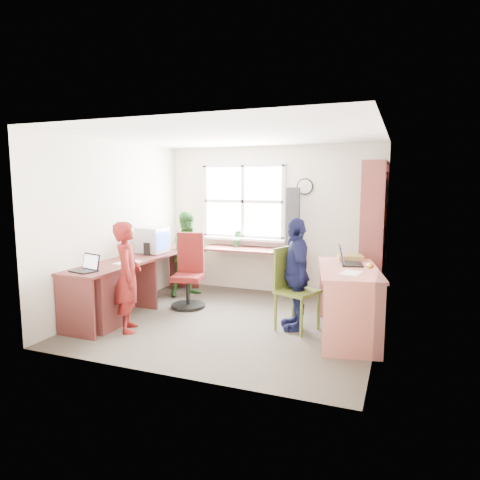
{
  "coord_description": "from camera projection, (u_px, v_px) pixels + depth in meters",
  "views": [
    {
      "loc": [
        2.04,
        -5.03,
        1.81
      ],
      "look_at": [
        0.0,
        0.25,
        1.05
      ],
      "focal_mm": 32.0,
      "sensor_mm": 36.0,
      "label": 1
    }
  ],
  "objects": [
    {
      "name": "cd_tower",
      "position": [
        293.0,
        219.0,
        6.68
      ],
      "size": [
        0.22,
        0.2,
        0.99
      ],
      "rotation": [
        0.0,
        0.0,
        0.11
      ],
      "color": "black",
      "rests_on": "l_desk"
    },
    {
      "name": "laptop_left",
      "position": [
        87.0,
        267.0,
        5.16
      ],
      "size": [
        0.35,
        0.31,
        0.21
      ],
      "rotation": [
        0.0,
        0.0,
        -0.24
      ],
      "color": "black",
      "rests_on": "l_desk"
    },
    {
      "name": "speaker_a",
      "position": [
        148.0,
        249.0,
        6.3
      ],
      "size": [
        0.11,
        0.11,
        0.19
      ],
      "rotation": [
        0.0,
        0.0,
        0.17
      ],
      "color": "black",
      "rests_on": "l_desk"
    },
    {
      "name": "paper_b",
      "position": [
        351.0,
        273.0,
        4.7
      ],
      "size": [
        0.25,
        0.32,
        0.0
      ],
      "rotation": [
        0.0,
        0.0,
        -0.21
      ],
      "color": "white",
      "rests_on": "right_desk"
    },
    {
      "name": "crt_monitor",
      "position": [
        152.0,
        240.0,
        6.45
      ],
      "size": [
        0.42,
        0.38,
        0.39
      ],
      "rotation": [
        0.0,
        0.0,
        -0.08
      ],
      "color": "#AFB0B4",
      "rests_on": "l_desk"
    },
    {
      "name": "laptop_right",
      "position": [
        348.0,
        260.0,
        5.16
      ],
      "size": [
        0.34,
        0.39,
        0.23
      ],
      "rotation": [
        0.0,
        0.0,
        1.77
      ],
      "color": "black",
      "rests_on": "right_desk"
    },
    {
      "name": "right_desk",
      "position": [
        348.0,
        287.0,
        5.02
      ],
      "size": [
        0.95,
        1.54,
        0.83
      ],
      "rotation": [
        0.0,
        0.0,
        0.21
      ],
      "color": "#D37569",
      "rests_on": "ground"
    },
    {
      "name": "swivel_chair",
      "position": [
        189.0,
        275.0,
        6.27
      ],
      "size": [
        0.6,
        0.6,
        1.08
      ],
      "rotation": [
        0.0,
        0.0,
        0.23
      ],
      "color": "black",
      "rests_on": "ground"
    },
    {
      "name": "speaker_b",
      "position": [
        166.0,
        244.0,
        6.79
      ],
      "size": [
        0.1,
        0.1,
        0.18
      ],
      "rotation": [
        0.0,
        0.0,
        -0.14
      ],
      "color": "black",
      "rests_on": "l_desk"
    },
    {
      "name": "paper_a",
      "position": [
        127.0,
        262.0,
        5.71
      ],
      "size": [
        0.25,
        0.34,
        0.0
      ],
      "rotation": [
        0.0,
        0.0,
        -0.05
      ],
      "color": "white",
      "rests_on": "l_desk"
    },
    {
      "name": "l_desk",
      "position": [
        136.0,
        284.0,
        5.77
      ],
      "size": [
        2.38,
        2.95,
        0.75
      ],
      "color": "maroon",
      "rests_on": "ground"
    },
    {
      "name": "potted_plant",
      "position": [
        237.0,
        239.0,
        7.09
      ],
      "size": [
        0.17,
        0.14,
        0.28
      ],
      "primitive_type": "imported",
      "rotation": [
        0.0,
        0.0,
        0.13
      ],
      "color": "#317B3D",
      "rests_on": "l_desk"
    },
    {
      "name": "game_box",
      "position": [
        350.0,
        257.0,
        5.53
      ],
      "size": [
        0.37,
        0.37,
        0.06
      ],
      "rotation": [
        0.0,
        0.0,
        0.25
      ],
      "color": "red",
      "rests_on": "right_desk"
    },
    {
      "name": "bookshelf",
      "position": [
        373.0,
        241.0,
        6.0
      ],
      "size": [
        0.3,
        1.02,
        2.1
      ],
      "color": "maroon",
      "rests_on": "ground"
    },
    {
      "name": "person_red",
      "position": [
        128.0,
        277.0,
        5.2
      ],
      "size": [
        0.53,
        0.59,
        1.35
      ],
      "primitive_type": "imported",
      "rotation": [
        0.0,
        0.0,
        2.11
      ],
      "color": "maroon",
      "rests_on": "ground"
    },
    {
      "name": "person_green",
      "position": [
        189.0,
        254.0,
        6.85
      ],
      "size": [
        0.79,
        0.83,
        1.35
      ],
      "primitive_type": "imported",
      "rotation": [
        0.0,
        0.0,
        0.97
      ],
      "color": "#2A6729",
      "rests_on": "ground"
    },
    {
      "name": "person_navy",
      "position": [
        296.0,
        274.0,
        5.28
      ],
      "size": [
        0.63,
        0.88,
        1.39
      ],
      "primitive_type": "imported",
      "rotation": [
        0.0,
        0.0,
        -1.16
      ],
      "color": "#151843",
      "rests_on": "ground"
    },
    {
      "name": "wooden_chair",
      "position": [
        292.0,
        285.0,
        5.28
      ],
      "size": [
        0.57,
        0.57,
        1.02
      ],
      "rotation": [
        0.0,
        0.0,
        -0.36
      ],
      "color": "#586923",
      "rests_on": "ground"
    },
    {
      "name": "room",
      "position": [
        237.0,
        229.0,
        5.55
      ],
      "size": [
        3.64,
        3.44,
        2.44
      ],
      "color": "#433C35",
      "rests_on": "ground"
    }
  ]
}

